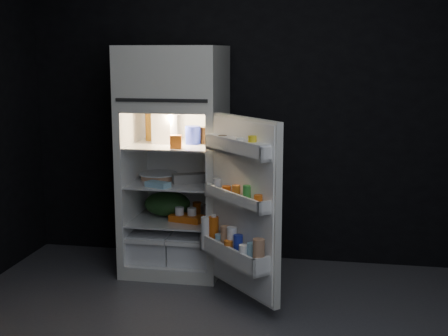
% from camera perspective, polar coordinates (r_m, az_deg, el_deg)
% --- Properties ---
extents(wall_back, '(4.00, 0.00, 2.70)m').
position_cam_1_polar(wall_back, '(5.14, 3.83, 6.29)').
color(wall_back, black).
rests_on(wall_back, ground).
extents(wall_front, '(4.00, 0.00, 2.70)m').
position_cam_1_polar(wall_front, '(1.83, -8.62, -1.81)').
color(wall_front, black).
rests_on(wall_front, ground).
extents(refrigerator, '(0.76, 0.71, 1.78)m').
position_cam_1_polar(refrigerator, '(4.94, -4.47, 1.49)').
color(refrigerator, silver).
rests_on(refrigerator, ground).
extents(fridge_door, '(0.63, 0.66, 1.22)m').
position_cam_1_polar(fridge_door, '(4.24, 1.55, -3.83)').
color(fridge_door, silver).
rests_on(fridge_door, ground).
extents(milk_jug, '(0.17, 0.17, 0.24)m').
position_cam_1_polar(milk_jug, '(4.92, -5.48, 3.67)').
color(milk_jug, white).
rests_on(milk_jug, refrigerator).
extents(mayo_jar, '(0.12, 0.12, 0.14)m').
position_cam_1_polar(mayo_jar, '(4.85, -2.87, 3.02)').
color(mayo_jar, '#1C2A9A').
rests_on(mayo_jar, refrigerator).
extents(jam_jar, '(0.12, 0.12, 0.13)m').
position_cam_1_polar(jam_jar, '(4.88, -1.54, 3.01)').
color(jam_jar, black).
rests_on(jam_jar, refrigerator).
extents(amber_bottle, '(0.10, 0.10, 0.22)m').
position_cam_1_polar(amber_bottle, '(5.07, -6.71, 3.74)').
color(amber_bottle, '#AF6F1C').
rests_on(amber_bottle, refrigerator).
extents(small_carton, '(0.09, 0.07, 0.10)m').
position_cam_1_polar(small_carton, '(4.64, -4.42, 2.41)').
color(small_carton, '#CF6118').
rests_on(small_carton, refrigerator).
extents(egg_carton, '(0.28, 0.20, 0.07)m').
position_cam_1_polar(egg_carton, '(4.88, -3.14, -0.93)').
color(egg_carton, gray).
rests_on(egg_carton, refrigerator).
extents(pie, '(0.35, 0.35, 0.04)m').
position_cam_1_polar(pie, '(5.03, -6.02, -0.79)').
color(pie, tan).
rests_on(pie, refrigerator).
extents(flat_package, '(0.21, 0.16, 0.04)m').
position_cam_1_polar(flat_package, '(4.74, -6.07, -1.50)').
color(flat_package, '#86BAD0').
rests_on(flat_package, refrigerator).
extents(wrapped_pkg, '(0.13, 0.11, 0.05)m').
position_cam_1_polar(wrapped_pkg, '(5.01, -1.90, -0.74)').
color(wrapped_pkg, '#EEECC2').
rests_on(wrapped_pkg, refrigerator).
extents(produce_bag, '(0.45, 0.42, 0.20)m').
position_cam_1_polar(produce_bag, '(5.07, -5.20, -3.27)').
color(produce_bag, '#193815').
rests_on(produce_bag, refrigerator).
extents(yogurt_tray, '(0.28, 0.20, 0.05)m').
position_cam_1_polar(yogurt_tray, '(4.90, -3.41, -4.60)').
color(yogurt_tray, '#CA5611').
rests_on(yogurt_tray, refrigerator).
extents(small_can_red, '(0.08, 0.08, 0.09)m').
position_cam_1_polar(small_can_red, '(5.14, -2.48, -3.64)').
color(small_can_red, '#CA5611').
rests_on(small_can_red, refrigerator).
extents(small_can_silver, '(0.08, 0.08, 0.09)m').
position_cam_1_polar(small_can_silver, '(5.06, -1.80, -3.88)').
color(small_can_silver, '#B4B5B8').
rests_on(small_can_silver, refrigerator).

